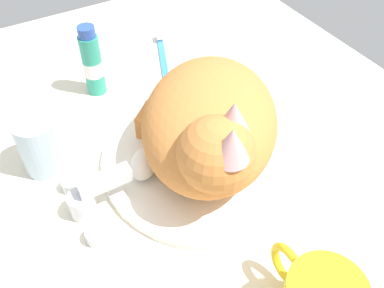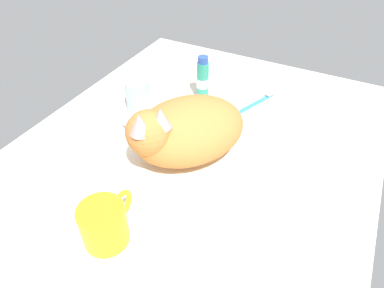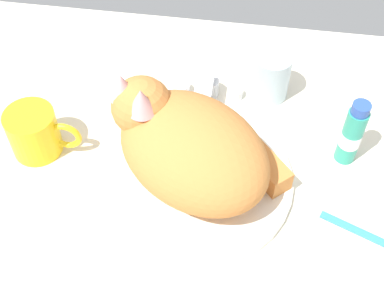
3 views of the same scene
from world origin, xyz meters
TOP-DOWN VIEW (x-y plane):
  - ground_plane at (0.00, 0.00)cm, footprint 110.00×82.50cm
  - sink_basin at (0.00, 0.00)cm, footprint 32.11×32.11cm
  - faucet at (0.00, 18.75)cm, footprint 12.55×9.06cm
  - cat at (-1.08, 0.78)cm, footprint 31.89×30.37cm
  - coffee_mug at (-26.72, 2.86)cm, footprint 12.33×8.31cm
  - rinse_cup at (11.00, 21.38)cm, footprint 6.56×6.56cm
  - toothpaste_bottle at (24.36, 8.41)cm, footprint 3.44×3.44cm
  - toothbrush at (28.43, -6.81)cm, footprint 14.70×6.99cm

SIDE VIEW (x-z plane):
  - ground_plane at x=0.00cm, z-range -3.00..0.00cm
  - toothbrush at x=28.43cm, z-range -0.28..1.32cm
  - sink_basin at x=0.00cm, z-range 0.00..1.13cm
  - faucet at x=0.00cm, z-range -0.46..5.09cm
  - coffee_mug at x=-26.72cm, z-range 0.00..8.29cm
  - rinse_cup at x=11.00cm, z-range 0.00..8.98cm
  - toothpaste_bottle at x=24.36cm, z-range -0.45..12.35cm
  - cat at x=-1.08cm, z-range -0.02..16.45cm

